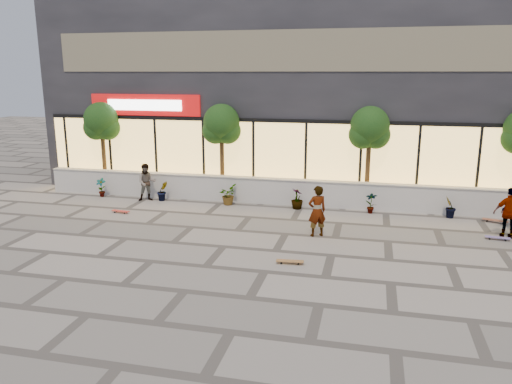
% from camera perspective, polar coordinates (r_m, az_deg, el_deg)
% --- Properties ---
extents(ground, '(80.00, 80.00, 0.00)m').
position_cam_1_polar(ground, '(13.45, 0.95, -9.09)').
color(ground, gray).
rests_on(ground, ground).
extents(planter_wall, '(22.00, 0.42, 1.04)m').
position_cam_1_polar(planter_wall, '(19.87, 5.25, -0.06)').
color(planter_wall, silver).
rests_on(planter_wall, ground).
extents(retail_building, '(24.00, 9.17, 8.50)m').
position_cam_1_polar(retail_building, '(24.78, 7.25, 11.29)').
color(retail_building, black).
rests_on(retail_building, ground).
extents(shrub_a, '(0.43, 0.29, 0.81)m').
position_cam_1_polar(shrub_a, '(22.18, -17.27, 0.50)').
color(shrub_a, '#133E14').
rests_on(shrub_a, ground).
extents(shrub_b, '(0.57, 0.57, 0.81)m').
position_cam_1_polar(shrub_b, '(20.92, -10.63, 0.12)').
color(shrub_b, '#133E14').
rests_on(shrub_b, ground).
extents(shrub_c, '(0.68, 0.77, 0.81)m').
position_cam_1_polar(shrub_c, '(19.97, -3.25, -0.30)').
color(shrub_c, '#133E14').
rests_on(shrub_c, ground).
extents(shrub_d, '(0.64, 0.64, 0.81)m').
position_cam_1_polar(shrub_d, '(19.38, 4.72, -0.76)').
color(shrub_d, '#133E14').
rests_on(shrub_d, ground).
extents(shrub_e, '(0.46, 0.35, 0.81)m').
position_cam_1_polar(shrub_e, '(19.19, 13.01, -1.21)').
color(shrub_e, '#133E14').
rests_on(shrub_e, ground).
extents(shrub_f, '(0.55, 0.57, 0.81)m').
position_cam_1_polar(shrub_f, '(19.41, 21.30, -1.64)').
color(shrub_f, '#133E14').
rests_on(shrub_f, ground).
extents(tree_west, '(1.60, 1.50, 3.92)m').
position_cam_1_polar(tree_west, '(23.09, -17.24, 7.50)').
color(tree_west, '#4E3A1B').
rests_on(tree_west, ground).
extents(tree_midwest, '(1.60, 1.50, 3.92)m').
position_cam_1_polar(tree_midwest, '(20.87, -3.97, 7.49)').
color(tree_midwest, '#4E3A1B').
rests_on(tree_midwest, ground).
extents(tree_mideast, '(1.60, 1.50, 3.92)m').
position_cam_1_polar(tree_mideast, '(19.96, 12.86, 6.90)').
color(tree_mideast, '#4E3A1B').
rests_on(tree_mideast, ground).
extents(skater_center, '(0.73, 0.65, 1.67)m').
position_cam_1_polar(skater_center, '(16.12, 6.99, -2.18)').
color(skater_center, white).
rests_on(skater_center, ground).
extents(skater_left, '(0.93, 0.85, 1.54)m').
position_cam_1_polar(skater_left, '(20.96, -12.38, 1.09)').
color(skater_left, tan).
rests_on(skater_left, ground).
extents(skater_right_near, '(0.98, 0.43, 1.65)m').
position_cam_1_polar(skater_right_near, '(17.76, 27.03, -2.15)').
color(skater_right_near, white).
rests_on(skater_right_near, ground).
extents(skateboard_center, '(0.78, 0.26, 0.09)m').
position_cam_1_polar(skateboard_center, '(13.97, 3.90, -7.90)').
color(skateboard_center, brown).
rests_on(skateboard_center, ground).
extents(skateboard_left, '(0.73, 0.27, 0.09)m').
position_cam_1_polar(skateboard_left, '(19.50, -15.22, -2.12)').
color(skateboard_left, red).
rests_on(skateboard_left, ground).
extents(skateboard_right_near, '(0.88, 0.49, 0.10)m').
position_cam_1_polar(skateboard_right_near, '(19.53, 25.67, -2.94)').
color(skateboard_right_near, brown).
rests_on(skateboard_right_near, ground).
extents(skateboard_right_far, '(0.76, 0.28, 0.09)m').
position_cam_1_polar(skateboard_right_far, '(17.60, 25.89, -4.71)').
color(skateboard_right_far, '#635297').
rests_on(skateboard_right_far, ground).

